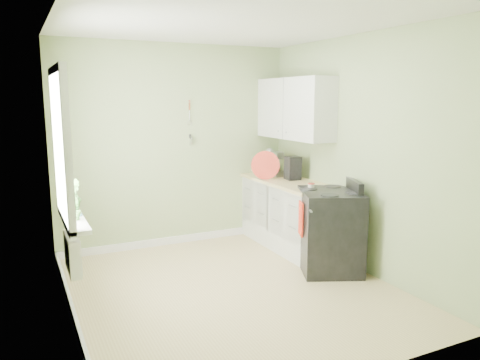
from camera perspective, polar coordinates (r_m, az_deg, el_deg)
name	(u,v)px	position (r m, az deg, el deg)	size (l,w,h in m)	color
floor	(232,291)	(5.06, -0.92, -13.32)	(3.20, 3.60, 0.02)	tan
ceiling	(232,21)	(4.70, -1.02, 18.78)	(3.20, 3.60, 0.02)	white
wall_back	(175,146)	(6.36, -7.88, 4.12)	(3.20, 0.02, 2.70)	#A0B279
wall_left	(61,174)	(4.27, -20.94, 0.69)	(0.02, 3.60, 2.70)	#A0B279
wall_right	(359,154)	(5.56, 14.28, 3.05)	(0.02, 3.60, 2.70)	#A0B279
base_cabinets	(288,215)	(6.34, 5.93, -4.27)	(0.60, 1.60, 0.87)	white
countertop	(288,182)	(6.24, 5.93, -0.23)	(0.64, 1.60, 0.04)	beige
upper_cabinets	(294,109)	(6.30, 6.66, 8.64)	(0.35, 1.40, 0.80)	white
window	(60,147)	(4.55, -21.10, 3.75)	(0.06, 1.14, 1.44)	white
window_sill	(73,218)	(4.67, -19.69, -4.39)	(0.18, 1.14, 0.04)	white
radiator	(72,254)	(4.71, -19.75, -8.45)	(0.12, 0.50, 0.35)	white
wall_utensils	(190,130)	(6.38, -6.12, 6.11)	(0.02, 0.14, 0.58)	beige
stove	(330,230)	(5.56, 10.92, -5.99)	(0.95, 0.97, 1.06)	black
stand_mixer	(273,164)	(6.58, 4.07, 1.94)	(0.26, 0.34, 0.38)	#B2B2B7
kettle	(259,168)	(6.63, 2.37, 1.42)	(0.19, 0.11, 0.19)	silver
coffee_maker	(293,169)	(6.29, 6.43, 1.39)	(0.20, 0.22, 0.31)	black
red_tray	(265,165)	(6.26, 3.11, 1.81)	(0.38, 0.38, 0.02)	red
jar	(311,187)	(5.59, 8.67, -0.82)	(0.08, 0.08, 0.09)	#B1AE92
plant_a	(75,205)	(4.47, -19.44, -2.84)	(0.15, 0.10, 0.29)	#346224
plant_b	(72,197)	(4.71, -19.82, -1.94)	(0.18, 0.15, 0.33)	#346224
plant_c	(69,196)	(4.93, -20.08, -1.81)	(0.15, 0.15, 0.27)	#346224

